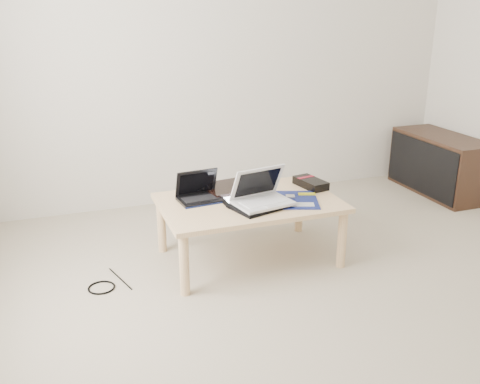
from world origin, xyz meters
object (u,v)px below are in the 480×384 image
object	(u,v)px
coffee_table	(249,208)
netbook	(199,194)
white_laptop	(261,196)
gpu_box	(311,183)
media_cabinet	(440,164)

from	to	relation	value
coffee_table	netbook	bearing A→B (deg)	158.17
white_laptop	gpu_box	bearing A→B (deg)	26.18
coffee_table	media_cabinet	distance (m)	2.12
white_laptop	gpu_box	distance (m)	0.50
white_laptop	netbook	bearing A→B (deg)	144.55
coffee_table	white_laptop	size ratio (longest dim) A/B	2.97
white_laptop	gpu_box	world-z (taller)	white_laptop
media_cabinet	white_laptop	world-z (taller)	white_laptop
media_cabinet	white_laptop	xyz separation A→B (m)	(-1.98, -0.77, 0.22)
coffee_table	gpu_box	xyz separation A→B (m)	(0.48, 0.11, 0.08)
media_cabinet	netbook	bearing A→B (deg)	-166.82
media_cabinet	gpu_box	xyz separation A→B (m)	(-1.53, -0.55, 0.18)
gpu_box	netbook	bearing A→B (deg)	179.29
coffee_table	white_laptop	distance (m)	0.16
netbook	white_laptop	bearing A→B (deg)	-35.45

